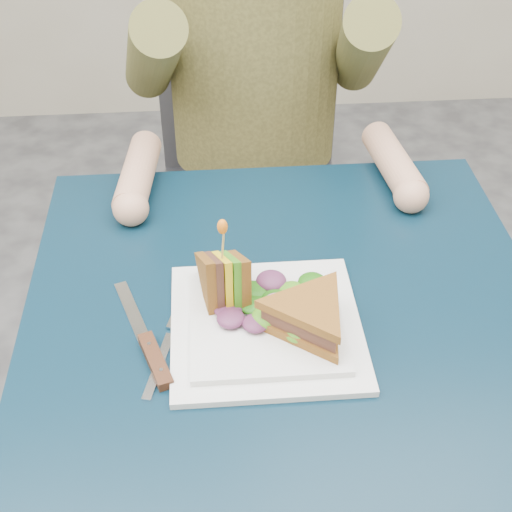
{
  "coord_description": "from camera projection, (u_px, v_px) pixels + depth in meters",
  "views": [
    {
      "loc": [
        -0.1,
        -0.73,
        1.43
      ],
      "look_at": [
        -0.04,
        0.01,
        0.82
      ],
      "focal_mm": 50.0,
      "sensor_mm": 36.0,
      "label": 1
    }
  ],
  "objects": [
    {
      "name": "diner",
      "position": [
        255.0,
        21.0,
        1.36
      ],
      "size": [
        0.54,
        0.59,
        0.74
      ],
      "color": "brown",
      "rests_on": "chair"
    },
    {
      "name": "chair",
      "position": [
        251.0,
        159.0,
        1.68
      ],
      "size": [
        0.42,
        0.4,
        0.93
      ],
      "color": "#47474C",
      "rests_on": "ground"
    },
    {
      "name": "table",
      "position": [
        286.0,
        347.0,
        1.06
      ],
      "size": [
        0.75,
        0.75,
        0.73
      ],
      "color": "black",
      "rests_on": "ground"
    },
    {
      "name": "knife",
      "position": [
        151.0,
        351.0,
        0.94
      ],
      "size": [
        0.09,
        0.21,
        0.02
      ],
      "color": "silver",
      "rests_on": "table"
    },
    {
      "name": "fork",
      "position": [
        165.0,
        350.0,
        0.95
      ],
      "size": [
        0.06,
        0.18,
        0.01
      ],
      "color": "silver",
      "rests_on": "table"
    },
    {
      "name": "toothpick",
      "position": [
        223.0,
        244.0,
        0.94
      ],
      "size": [
        0.01,
        0.01,
        0.06
      ],
      "primitive_type": "cylinder",
      "rotation": [
        0.14,
        0.07,
        0.0
      ],
      "color": "tan",
      "rests_on": "sandwich_upright"
    },
    {
      "name": "lettuce_spill",
      "position": [
        269.0,
        308.0,
        0.97
      ],
      "size": [
        0.15,
        0.13,
        0.02
      ],
      "primitive_type": null,
      "color": "#337A14",
      "rests_on": "plate"
    },
    {
      "name": "toothpick_frill",
      "position": [
        222.0,
        227.0,
        0.92
      ],
      "size": [
        0.01,
        0.01,
        0.02
      ],
      "primitive_type": "ellipsoid",
      "color": "orange",
      "rests_on": "sandwich_upright"
    },
    {
      "name": "sandwich_upright",
      "position": [
        224.0,
        280.0,
        0.98
      ],
      "size": [
        0.08,
        0.13,
        0.13
      ],
      "color": "brown",
      "rests_on": "plate"
    },
    {
      "name": "sandwich_flat",
      "position": [
        310.0,
        316.0,
        0.94
      ],
      "size": [
        0.2,
        0.2,
        0.05
      ],
      "color": "brown",
      "rests_on": "plate"
    },
    {
      "name": "plate",
      "position": [
        266.0,
        324.0,
        0.98
      ],
      "size": [
        0.26,
        0.26,
        0.02
      ],
      "color": "white",
      "rests_on": "table"
    },
    {
      "name": "onion_ring",
      "position": [
        277.0,
        307.0,
        0.96
      ],
      "size": [
        0.04,
        0.04,
        0.02
      ],
      "primitive_type": "torus",
      "rotation": [
        0.44,
        0.0,
        0.0
      ],
      "color": "#9E4C7A",
      "rests_on": "plate"
    }
  ]
}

